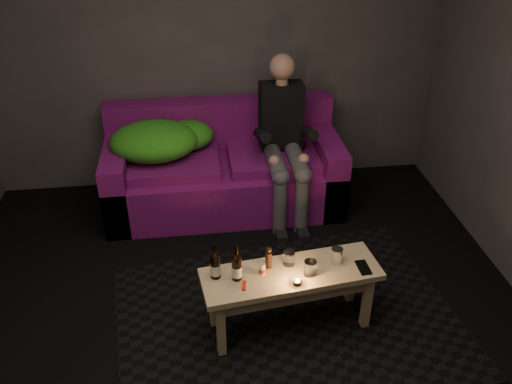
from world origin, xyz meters
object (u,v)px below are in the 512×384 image
steel_cup (337,255)px  sofa (224,171)px  person (284,136)px  beer_bottle_b (237,267)px  beer_bottle_a (215,265)px  coffee_table (291,282)px

steel_cup → sofa: bearing=111.4°
person → beer_bottle_b: person is taller
beer_bottle_a → beer_bottle_b: 0.13m
sofa → coffee_table: sofa is taller
coffee_table → beer_bottle_b: size_ratio=4.59×
beer_bottle_b → steel_cup: (0.64, 0.08, -0.04)m
person → beer_bottle_b: (-0.54, -1.46, -0.14)m
sofa → beer_bottle_b: (-0.04, -1.62, 0.24)m
sofa → steel_cup: bearing=-68.6°
person → steel_cup: (0.10, -1.38, -0.18)m
beer_bottle_b → person: bearing=69.6°
beer_bottle_a → coffee_table: bearing=-1.6°
person → beer_bottle_a: person is taller
sofa → beer_bottle_a: size_ratio=7.79×
coffee_table → steel_cup: bearing=11.2°
beer_bottle_a → steel_cup: beer_bottle_a is taller
person → beer_bottle_a: size_ratio=5.20×
sofa → beer_bottle_a: sofa is taller
sofa → person: size_ratio=1.50×
beer_bottle_a → beer_bottle_b: bearing=-14.9°
coffee_table → beer_bottle_b: beer_bottle_b is taller
beer_bottle_b → coffee_table: bearing=3.5°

